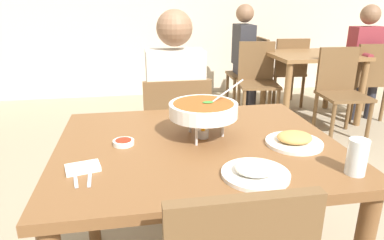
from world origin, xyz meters
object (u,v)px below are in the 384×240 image
object	(u,v)px
diner_main	(175,99)
chair_bg_window	(340,87)
dining_table_main	(198,165)
dining_table_far	(312,66)
drink_glass	(357,159)
rice_plate	(256,171)
patron_bg_middle	(246,51)
patron_bg_left	(366,55)
chair_bg_middle	(253,69)
appetizer_plate	(294,140)
chair_diner_main	(176,134)
chair_bg_corner	(288,68)
chair_bg_right	(257,76)
curry_bowl	(203,110)
sauce_dish	(124,142)
chair_bg_left	(367,77)

from	to	relation	value
diner_main	chair_bg_window	xyz separation A→B (m)	(1.84, 0.99, -0.24)
dining_table_main	dining_table_far	xyz separation A→B (m)	(1.79, 2.32, -0.03)
drink_glass	chair_bg_window	distance (m)	2.58
dining_table_main	chair_bg_window	bearing A→B (deg)	44.48
rice_plate	dining_table_far	xyz separation A→B (m)	(1.65, 2.65, -0.16)
patron_bg_middle	rice_plate	bearing A→B (deg)	-107.70
patron_bg_left	chair_bg_middle	bearing A→B (deg)	151.62
appetizer_plate	chair_bg_middle	size ratio (longest dim) A/B	0.27
chair_diner_main	rice_plate	xyz separation A→B (m)	(0.14, -1.11, 0.29)
rice_plate	chair_bg_corner	world-z (taller)	chair_bg_corner
dining_table_far	diner_main	bearing A→B (deg)	-139.76
diner_main	chair_bg_right	world-z (taller)	diner_main
chair_bg_right	drink_glass	bearing A→B (deg)	-103.48
dining_table_main	chair_bg_right	xyz separation A→B (m)	(1.17, 2.43, -0.16)
curry_bowl	chair_bg_right	distance (m)	2.67
chair_bg_window	dining_table_far	bearing A→B (deg)	95.47
chair_bg_window	patron_bg_middle	distance (m)	1.28
appetizer_plate	chair_bg_corner	world-z (taller)	chair_bg_corner
diner_main	chair_bg_window	world-z (taller)	diner_main
chair_diner_main	chair_bg_middle	world-z (taller)	same
diner_main	appetizer_plate	distance (m)	0.99
diner_main	curry_bowl	bearing A→B (deg)	-87.54
chair_bg_corner	dining_table_far	bearing A→B (deg)	-84.31
sauce_dish	chair_bg_right	xyz separation A→B (m)	(1.48, 2.40, -0.28)
dining_table_main	dining_table_far	size ratio (longest dim) A/B	1.20
dining_table_far	curry_bowl	bearing A→B (deg)	-127.64
diner_main	rice_plate	size ratio (longest dim) A/B	5.46
dining_table_far	chair_bg_right	distance (m)	0.64
sauce_dish	patron_bg_middle	size ratio (longest dim) A/B	0.07
rice_plate	appetizer_plate	xyz separation A→B (m)	(0.26, 0.24, 0.00)
chair_bg_middle	chair_bg_window	size ratio (longest dim) A/B	1.00
appetizer_plate	chair_bg_right	xyz separation A→B (m)	(0.77, 2.52, -0.29)
drink_glass	chair_bg_middle	xyz separation A→B (m)	(0.78, 3.26, -0.33)
chair_bg_corner	rice_plate	bearing A→B (deg)	-116.66
diner_main	patron_bg_middle	xyz separation A→B (m)	(1.16, 2.06, 0.00)
diner_main	appetizer_plate	bearing A→B (deg)	-66.20
chair_diner_main	rice_plate	distance (m)	1.15
dining_table_far	chair_bg_middle	distance (m)	0.77
chair_diner_main	drink_glass	world-z (taller)	drink_glass
chair_diner_main	chair_bg_right	bearing A→B (deg)	54.75
diner_main	patron_bg_left	xyz separation A→B (m)	(2.42, 1.46, 0.00)
chair_bg_middle	patron_bg_middle	size ratio (longest dim) A/B	0.69
dining_table_main	chair_diner_main	distance (m)	0.79
appetizer_plate	chair_bg_left	xyz separation A→B (m)	(2.01, 2.27, -0.29)
chair_diner_main	chair_bg_right	size ratio (longest dim) A/B	1.00
diner_main	dining_table_far	world-z (taller)	diner_main
chair_bg_left	chair_bg_corner	world-z (taller)	same
drink_glass	chair_bg_corner	bearing A→B (deg)	68.91
chair_diner_main	chair_bg_right	distance (m)	2.02
curry_bowl	chair_bg_corner	size ratio (longest dim) A/B	0.37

